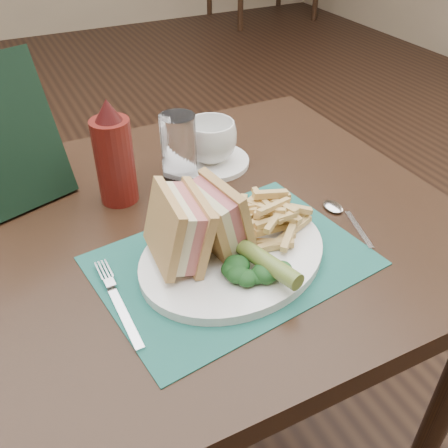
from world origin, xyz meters
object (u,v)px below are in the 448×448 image
object	(u,v)px
plate	(233,255)
placemat	(232,261)
drinking_glass	(179,149)
check_presenter	(10,135)
sandwich_half_a	(164,231)
sandwich_half_b	(204,221)
saucer	(211,162)
table_main	(193,364)
ketchup_bottle	(114,152)
coffee_cup	(211,141)

from	to	relation	value
plate	placemat	bearing A→B (deg)	-155.07
drinking_glass	check_presenter	distance (m)	0.28
sandwich_half_a	drinking_glass	xyz separation A→B (m)	(0.11, 0.23, -0.01)
sandwich_half_b	saucer	size ratio (longest dim) A/B	0.70
table_main	ketchup_bottle	distance (m)	0.49
plate	sandwich_half_a	size ratio (longest dim) A/B	2.66
placemat	sandwich_half_b	world-z (taller)	sandwich_half_b
sandwich_half_b	drinking_glass	world-z (taller)	drinking_glass
saucer	ketchup_bottle	size ratio (longest dim) A/B	0.81
saucer	sandwich_half_b	bearing A→B (deg)	-117.23
sandwich_half_b	check_presenter	bearing A→B (deg)	118.44
sandwich_half_b	saucer	world-z (taller)	sandwich_half_b
plate	drinking_glass	xyz separation A→B (m)	(0.02, 0.25, 0.06)
placemat	sandwich_half_a	distance (m)	0.12
sandwich_half_b	ketchup_bottle	distance (m)	0.23
table_main	coffee_cup	bearing A→B (deg)	51.80
plate	saucer	size ratio (longest dim) A/B	2.00
plate	drinking_glass	size ratio (longest dim) A/B	2.31
plate	saucer	bearing A→B (deg)	54.23
saucer	sandwich_half_a	bearing A→B (deg)	-126.77
check_presenter	table_main	bearing A→B (deg)	-58.68
placemat	plate	size ratio (longest dim) A/B	1.30
sandwich_half_a	check_presenter	bearing A→B (deg)	121.30
placemat	saucer	size ratio (longest dim) A/B	2.59
plate	coffee_cup	bearing A→B (deg)	54.23
table_main	saucer	distance (m)	0.43
table_main	drinking_glass	bearing A→B (deg)	70.62
placemat	ketchup_bottle	xyz separation A→B (m)	(-0.10, 0.24, 0.09)
ketchup_bottle	coffee_cup	bearing A→B (deg)	11.65
sandwich_half_a	sandwich_half_b	distance (m)	0.06
sandwich_half_b	saucer	distance (m)	0.29
plate	check_presenter	world-z (taller)	check_presenter
sandwich_half_b	table_main	bearing A→B (deg)	76.08
drinking_glass	ketchup_bottle	xyz separation A→B (m)	(-0.12, -0.01, 0.03)
sandwich_half_b	ketchup_bottle	size ratio (longest dim) A/B	0.56
sandwich_half_b	saucer	bearing A→B (deg)	54.95
saucer	check_presenter	distance (m)	0.37
check_presenter	coffee_cup	bearing A→B (deg)	-24.60
sandwich_half_b	ketchup_bottle	world-z (taller)	ketchup_bottle
table_main	check_presenter	xyz separation A→B (m)	(-0.22, 0.19, 0.50)
sandwich_half_a	coffee_cup	size ratio (longest dim) A/B	1.12
saucer	check_presenter	size ratio (longest dim) A/B	0.59
table_main	plate	distance (m)	0.40
coffee_cup	drinking_glass	size ratio (longest dim) A/B	0.77
sandwich_half_a	ketchup_bottle	bearing A→B (deg)	95.18
plate	sandwich_half_a	xyz separation A→B (m)	(-0.10, 0.02, 0.06)
table_main	coffee_cup	world-z (taller)	coffee_cup
check_presenter	sandwich_half_a	bearing A→B (deg)	-81.10
plate	coffee_cup	world-z (taller)	coffee_cup
saucer	check_presenter	world-z (taller)	check_presenter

